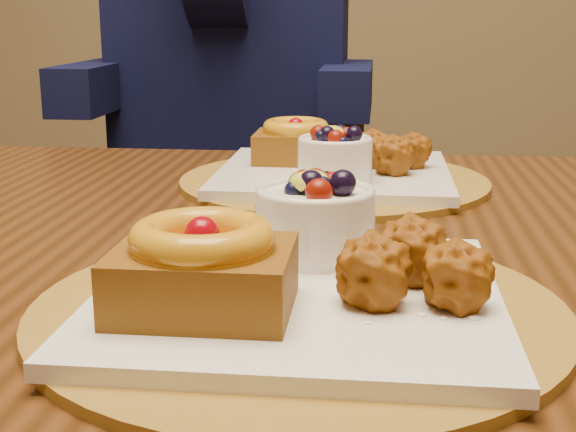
% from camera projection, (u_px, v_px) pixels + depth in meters
% --- Properties ---
extents(dining_table, '(1.60, 0.90, 0.76)m').
position_uv_depth(dining_table, '(320.00, 306.00, 0.80)').
color(dining_table, '#321A09').
rests_on(dining_table, ground).
extents(place_setting_near, '(0.38, 0.38, 0.09)m').
position_uv_depth(place_setting_near, '(295.00, 276.00, 0.57)').
color(place_setting_near, brown).
rests_on(place_setting_near, dining_table).
extents(place_setting_far, '(0.38, 0.38, 0.08)m').
position_uv_depth(place_setting_far, '(332.00, 167.00, 0.98)').
color(place_setting_far, brown).
rests_on(place_setting_far, dining_table).
extents(chair_far, '(0.44, 0.44, 0.82)m').
position_uv_depth(chair_far, '(271.00, 263.00, 1.67)').
color(chair_far, black).
rests_on(chair_far, ground).
extents(diner, '(0.55, 0.52, 0.90)m').
position_uv_depth(diner, '(230.00, 11.00, 1.54)').
color(diner, black).
rests_on(diner, ground).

